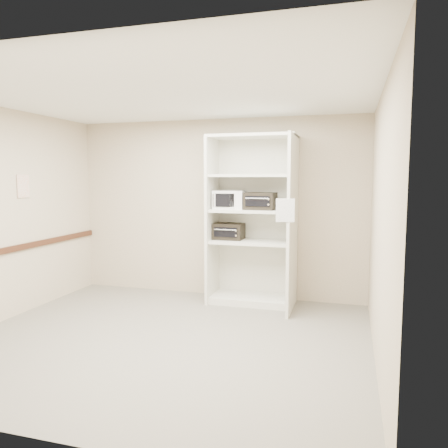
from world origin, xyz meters
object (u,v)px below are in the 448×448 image
(microwave, at_px, (229,200))
(toaster_oven_lower, at_px, (229,231))
(shelving_unit, at_px, (255,226))
(toaster_oven_upper, at_px, (260,201))

(microwave, xyz_separation_m, toaster_oven_lower, (-0.01, 0.02, -0.47))
(shelving_unit, relative_size, microwave, 5.48)
(shelving_unit, height_order, toaster_oven_upper, shelving_unit)
(microwave, relative_size, toaster_oven_upper, 1.05)
(microwave, height_order, toaster_oven_upper, microwave)
(microwave, bearing_deg, shelving_unit, -3.38)
(shelving_unit, relative_size, toaster_oven_lower, 5.74)
(microwave, bearing_deg, toaster_oven_upper, -7.71)
(shelving_unit, bearing_deg, toaster_oven_upper, -24.63)
(toaster_oven_upper, bearing_deg, toaster_oven_lower, 176.57)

